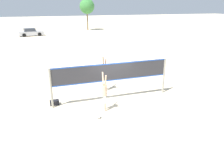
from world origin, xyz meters
name	(u,v)px	position (x,y,z in m)	size (l,w,h in m)	color
ground_plane	(112,99)	(0.00, 0.00, 0.00)	(200.00, 200.00, 0.00)	beige
volleyball_net	(112,75)	(0.00, 0.00, 1.61)	(7.24, 0.12, 2.31)	gray
player_spiker	(104,91)	(-0.85, -1.26, 1.13)	(0.28, 0.70, 2.14)	beige
player_blocker	(104,74)	(0.00, 1.57, 1.20)	(0.28, 0.72, 2.27)	#8C664C
volleyball	(98,116)	(-1.42, -2.04, 0.12)	(0.24, 0.24, 0.24)	white
gear_bag	(55,103)	(-3.43, 0.34, 0.14)	(0.52, 0.33, 0.28)	black
parked_car_near	(31,32)	(-5.18, 31.71, 0.62)	(4.58, 2.57, 1.37)	#B7B7BC
tree_left_cluster	(87,6)	(6.79, 37.42, 5.07)	(3.20, 3.20, 6.71)	brown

